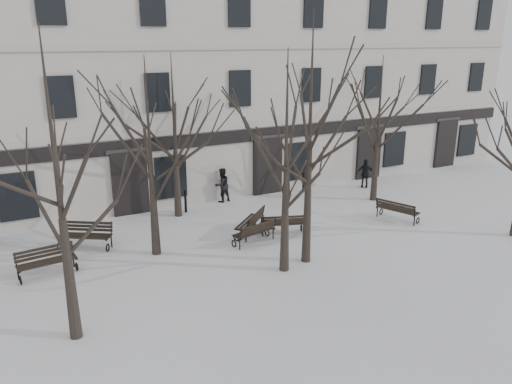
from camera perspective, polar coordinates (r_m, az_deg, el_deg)
ground at (r=17.76m, az=3.51°, el=-8.47°), size 100.00×100.00×0.00m
building at (r=28.02m, az=-10.14°, el=12.49°), size 40.40×10.20×11.40m
tree_0 at (r=12.89m, az=-22.05°, el=4.01°), size 5.62×5.62×8.02m
tree_1 at (r=16.02m, az=3.50°, el=6.20°), size 5.19×5.19×7.41m
tree_2 at (r=16.70m, az=6.25°, el=9.06°), size 5.99×5.99×8.55m
tree_4 at (r=17.75m, az=-12.13°, el=6.40°), size 5.01×5.01×7.16m
tree_5 at (r=21.75m, az=-9.38°, el=8.40°), size 4.98×4.98×7.11m
tree_6 at (r=24.48m, az=13.92°, el=8.85°), size 4.86×4.86×6.95m
bench_0 at (r=18.34m, az=-22.84°, el=-7.23°), size 1.96×0.92×0.95m
bench_1 at (r=19.41m, az=-0.12°, el=-4.55°), size 1.88×1.03×0.90m
bench_2 at (r=20.32m, az=3.08°, el=-3.58°), size 1.86×1.17×0.89m
bench_3 at (r=20.07m, az=-18.93°, el=-4.61°), size 2.04×1.65×1.01m
bench_4 at (r=20.34m, az=-0.56°, el=-3.39°), size 1.86×1.81×0.98m
bench_5 at (r=22.66m, az=15.82°, el=-1.95°), size 1.28×1.94×0.93m
bollard_a at (r=23.04m, az=-8.06°, el=-0.98°), size 0.14×0.14×1.06m
bollard_b at (r=26.02m, az=5.43°, el=1.26°), size 0.14×0.14×1.08m
pedestrian_b at (r=24.55m, az=-3.87°, el=-1.09°), size 0.93×0.80×1.68m
pedestrian_c at (r=27.38m, az=12.29°, el=0.49°), size 0.96×0.85×1.56m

